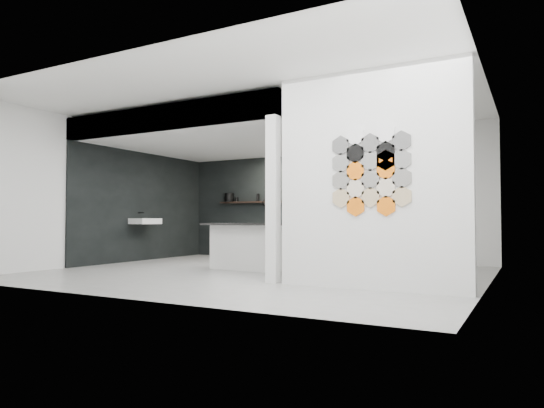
{
  "coord_description": "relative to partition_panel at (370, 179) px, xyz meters",
  "views": [
    {
      "loc": [
        4.04,
        -6.98,
        0.88
      ],
      "look_at": [
        0.1,
        0.3,
        1.15
      ],
      "focal_mm": 32.0,
      "sensor_mm": 36.0,
      "label": 1
    }
  ],
  "objects": [
    {
      "name": "floor",
      "position": [
        -2.23,
        1.0,
        -1.4
      ],
      "size": [
        7.0,
        6.0,
        0.01
      ],
      "primitive_type": "cube",
      "color": "gray"
    },
    {
      "name": "partition_panel",
      "position": [
        0.0,
        0.0,
        0.0
      ],
      "size": [
        2.45,
        0.15,
        2.8
      ],
      "primitive_type": "cube",
      "color": "silver",
      "rests_on": "floor"
    },
    {
      "name": "bay_clad_back",
      "position": [
        -3.52,
        3.97,
        -0.22
      ],
      "size": [
        4.4,
        0.04,
        2.35
      ],
      "primitive_type": "cube",
      "color": "black",
      "rests_on": "floor"
    },
    {
      "name": "bay_clad_left",
      "position": [
        -5.7,
        2.0,
        -0.22
      ],
      "size": [
        0.04,
        4.0,
        2.35
      ],
      "primitive_type": "cube",
      "color": "black",
      "rests_on": "floor"
    },
    {
      "name": "bulkhead",
      "position": [
        -3.52,
        2.0,
        1.15
      ],
      "size": [
        4.4,
        4.0,
        0.4
      ],
      "primitive_type": "cube",
      "color": "silver",
      "rests_on": "corner_column"
    },
    {
      "name": "corner_column",
      "position": [
        -1.41,
        0.0,
        -0.22
      ],
      "size": [
        0.16,
        0.16,
        2.35
      ],
      "primitive_type": "cube",
      "color": "silver",
      "rests_on": "floor"
    },
    {
      "name": "fascia_beam",
      "position": [
        -3.52,
        0.08,
        1.15
      ],
      "size": [
        4.4,
        0.16,
        0.4
      ],
      "primitive_type": "cube",
      "color": "silver",
      "rests_on": "corner_column"
    },
    {
      "name": "wall_basin",
      "position": [
        -5.46,
        1.8,
        -0.55
      ],
      "size": [
        0.4,
        0.6,
        0.12
      ],
      "primitive_type": "cube",
      "color": "silver",
      "rests_on": "bay_clad_left"
    },
    {
      "name": "display_shelf",
      "position": [
        -3.43,
        3.87,
        -0.1
      ],
      "size": [
        3.0,
        0.15,
        0.04
      ],
      "primitive_type": "cube",
      "color": "black",
      "rests_on": "bay_clad_back"
    },
    {
      "name": "kitchen_island",
      "position": [
        -2.63,
        1.35,
        -0.98
      ],
      "size": [
        1.62,
        0.85,
        1.25
      ],
      "rotation": [
        0.0,
        0.0,
        -0.11
      ],
      "color": "silver",
      "rests_on": "floor"
    },
    {
      "name": "stockpot",
      "position": [
        -4.7,
        3.87,
        0.02
      ],
      "size": [
        0.27,
        0.27,
        0.2
      ],
      "primitive_type": "cylinder",
      "rotation": [
        0.0,
        0.0,
        -0.07
      ],
      "color": "black",
      "rests_on": "display_shelf"
    },
    {
      "name": "kettle",
      "position": [
        -2.66,
        3.87,
        0.01
      ],
      "size": [
        0.26,
        0.26,
        0.17
      ],
      "primitive_type": "ellipsoid",
      "rotation": [
        0.0,
        0.0,
        0.4
      ],
      "color": "black",
      "rests_on": "display_shelf"
    },
    {
      "name": "glass_bowl",
      "position": [
        -2.08,
        3.87,
        -0.03
      ],
      "size": [
        0.15,
        0.15,
        0.09
      ],
      "primitive_type": "cylinder",
      "rotation": [
        0.0,
        0.0,
        0.24
      ],
      "color": "gray",
      "rests_on": "display_shelf"
    },
    {
      "name": "glass_vase",
      "position": [
        -2.08,
        3.87,
        -0.01
      ],
      "size": [
        0.12,
        0.12,
        0.14
      ],
      "primitive_type": "cylinder",
      "rotation": [
        0.0,
        0.0,
        0.25
      ],
      "color": "gray",
      "rests_on": "display_shelf"
    },
    {
      "name": "bottle_dark",
      "position": [
        -3.89,
        3.87,
        0.01
      ],
      "size": [
        0.07,
        0.07,
        0.18
      ],
      "primitive_type": "cylinder",
      "rotation": [
        0.0,
        0.0,
        -0.02
      ],
      "color": "black",
      "rests_on": "display_shelf"
    },
    {
      "name": "utensil_cup",
      "position": [
        -4.48,
        3.87,
        -0.03
      ],
      "size": [
        0.1,
        0.1,
        0.1
      ],
      "primitive_type": "cylinder",
      "rotation": [
        0.0,
        0.0,
        0.23
      ],
      "color": "black",
      "rests_on": "display_shelf"
    },
    {
      "name": "hex_tile_cluster",
      "position": [
        0.03,
        -0.09,
        0.1
      ],
      "size": [
        1.04,
        0.02,
        1.16
      ],
      "color": "tan",
      "rests_on": "partition_panel"
    }
  ]
}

